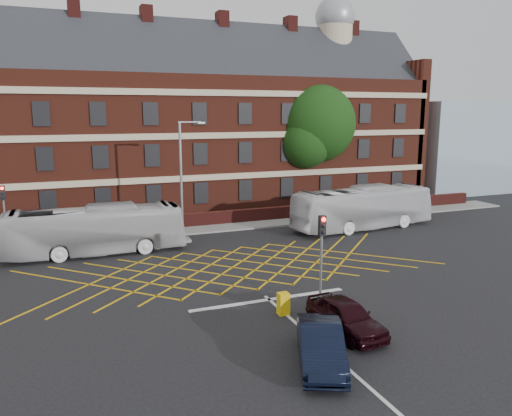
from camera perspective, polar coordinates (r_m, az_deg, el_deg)
name	(u,v)px	position (r m, az deg, el deg)	size (l,w,h in m)	color
ground	(244,278)	(27.65, -1.35, -7.98)	(120.00, 120.00, 0.00)	black
victorian_building	(164,124)	(47.47, -10.46, 9.41)	(51.00, 12.17, 20.40)	#572116
boundary_wall	(187,221)	(39.53, -7.89, -1.44)	(56.00, 0.50, 1.10)	#4A1613
far_pavement	(190,229)	(38.69, -7.52, -2.45)	(60.00, 3.00, 0.12)	slate
glass_block	(456,146)	(62.78, 21.89, 6.56)	(14.00, 10.00, 10.00)	#99B2BF
box_junction_hatching	(232,267)	(29.44, -2.71, -6.78)	(11.50, 0.12, 0.02)	#CC990C
stop_line	(269,300)	(24.59, 1.52, -10.42)	(8.00, 0.30, 0.02)	silver
centre_line	(339,361)	(19.32, 9.43, -16.84)	(0.15, 14.00, 0.02)	silver
bus_left	(95,230)	(33.34, -17.95, -2.42)	(2.63, 11.22, 3.13)	#BCBCC0
bus_right	(363,208)	(39.50, 12.12, 0.02)	(2.76, 11.78, 3.28)	silver
car_navy	(321,345)	(18.71, 7.41, -15.30)	(1.53, 4.40, 1.45)	black
car_maroon	(346,316)	(21.30, 10.24, -12.06)	(1.67, 4.15, 1.41)	black
deciduous_tree	(315,129)	(47.22, 6.81, 8.91)	(7.57, 7.31, 11.52)	black
traffic_light_near	(321,268)	(23.73, 7.44, -6.82)	(0.70, 0.70, 4.27)	slate
traffic_light_far	(6,224)	(36.53, -26.70, -1.60)	(0.70, 0.70, 4.27)	slate
street_lamp	(183,202)	(34.90, -8.37, 0.69)	(2.25, 1.00, 8.33)	slate
utility_cabinet	(283,304)	(22.80, 3.15, -10.87)	(0.49, 0.44, 1.00)	yellow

